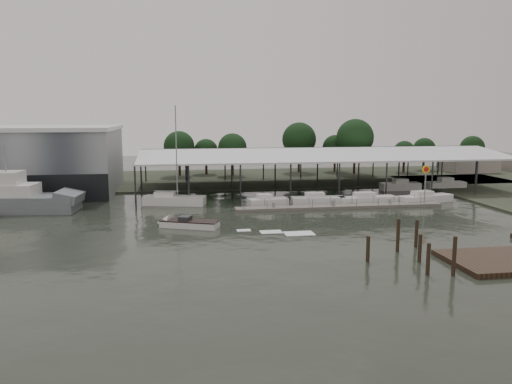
{
  "coord_description": "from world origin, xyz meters",
  "views": [
    {
      "loc": [
        -6.15,
        -52.65,
        12.41
      ],
      "look_at": [
        3.66,
        9.73,
        2.5
      ],
      "focal_mm": 35.0,
      "sensor_mm": 36.0,
      "label": 1
    }
  ],
  "objects": [
    {
      "name": "mooring_pilings",
      "position": [
        13.53,
        -14.18,
        1.04
      ],
      "size": [
        6.6,
        8.7,
        3.7
      ],
      "color": "#37291B",
      "rests_on": "ground"
    },
    {
      "name": "distant_commercial_buildings",
      "position": [
        59.03,
        44.69,
        1.84
      ],
      "size": [
        22.0,
        8.0,
        4.0
      ],
      "color": "gray",
      "rests_on": "ground"
    },
    {
      "name": "land_strip_far",
      "position": [
        0.0,
        42.0,
        0.1
      ],
      "size": [
        140.0,
        30.0,
        0.3
      ],
      "color": "#3C4433",
      "rests_on": "ground"
    },
    {
      "name": "ground",
      "position": [
        0.0,
        0.0,
        0.0
      ],
      "size": [
        200.0,
        200.0,
        0.0
      ],
      "primitive_type": "plane",
      "color": "#262C23",
      "rests_on": "ground"
    },
    {
      "name": "speedboat_underway",
      "position": [
        -5.59,
        1.88,
        0.39
      ],
      "size": [
        17.22,
        8.39,
        2.0
      ],
      "rotation": [
        0.0,
        0.0,
        2.75
      ],
      "color": "silver",
      "rests_on": "ground"
    },
    {
      "name": "moored_cruiser_0",
      "position": [
        5.74,
        13.14,
        0.61
      ],
      "size": [
        5.6,
        2.99,
        1.7
      ],
      "rotation": [
        0.0,
        0.0,
        0.15
      ],
      "color": "silver",
      "rests_on": "ground"
    },
    {
      "name": "moored_cruiser_1",
      "position": [
        12.88,
        13.28,
        0.61
      ],
      "size": [
        7.52,
        2.64,
        1.7
      ],
      "rotation": [
        0.0,
        0.0,
        -0.06
      ],
      "color": "silver",
      "rests_on": "ground"
    },
    {
      "name": "moored_cruiser_2",
      "position": [
        19.76,
        12.49,
        0.61
      ],
      "size": [
        8.21,
        2.76,
        1.7
      ],
      "rotation": [
        0.0,
        0.0,
        0.07
      ],
      "color": "silver",
      "rests_on": "ground"
    },
    {
      "name": "grey_trawler",
      "position": [
        -26.71,
        14.15,
        1.58
      ],
      "size": [
        16.29,
        6.39,
        8.84
      ],
      "rotation": [
        0.0,
        0.0,
        -0.09
      ],
      "color": "slate",
      "rests_on": "ground"
    },
    {
      "name": "moored_cruiser_3",
      "position": [
        28.3,
        12.36,
        0.61
      ],
      "size": [
        8.54,
        4.11,
        1.7
      ],
      "rotation": [
        0.0,
        0.0,
        0.24
      ],
      "color": "silver",
      "rests_on": "ground"
    },
    {
      "name": "horizon_tree_line",
      "position": [
        22.19,
        47.47,
        6.24
      ],
      "size": [
        68.37,
        11.79,
        11.43
      ],
      "color": "black",
      "rests_on": "ground"
    },
    {
      "name": "white_sailboat",
      "position": [
        -6.88,
        16.08,
        0.66
      ],
      "size": [
        8.79,
        4.52,
        13.73
      ],
      "rotation": [
        0.0,
        0.0,
        -0.24
      ],
      "color": "silver",
      "rests_on": "ground"
    },
    {
      "name": "shell_fuel_sign",
      "position": [
        27.0,
        9.99,
        3.93
      ],
      "size": [
        1.1,
        0.18,
        5.55
      ],
      "color": "gray",
      "rests_on": "ground"
    },
    {
      "name": "storage_warehouse",
      "position": [
        -28.0,
        29.94,
        5.29
      ],
      "size": [
        24.5,
        20.5,
        10.5
      ],
      "color": "gray",
      "rests_on": "ground"
    },
    {
      "name": "covered_boat_shed",
      "position": [
        17.0,
        28.0,
        6.13
      ],
      "size": [
        58.24,
        24.0,
        6.96
      ],
      "color": "white",
      "rests_on": "ground"
    },
    {
      "name": "floating_dock",
      "position": [
        15.0,
        10.0,
        0.2
      ],
      "size": [
        28.0,
        2.0,
        1.4
      ],
      "color": "#69655D",
      "rests_on": "ground"
    }
  ]
}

